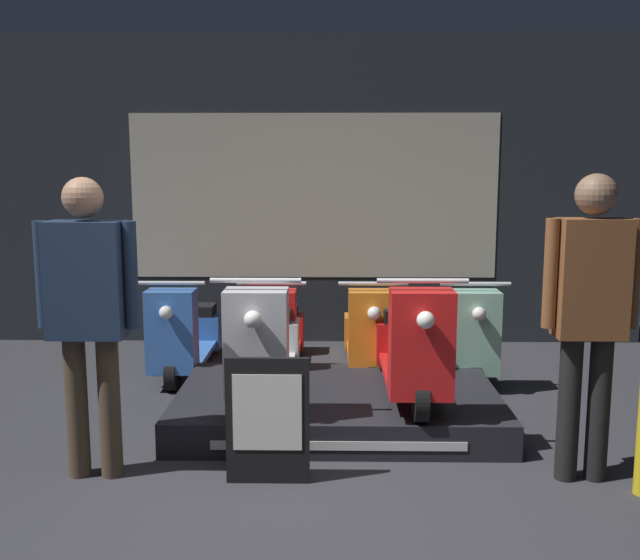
# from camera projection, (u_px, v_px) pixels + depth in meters

# --- Properties ---
(ground_plane) EXTENTS (30.00, 30.00, 0.00)m
(ground_plane) POSITION_uv_depth(u_px,v_px,m) (294.00, 528.00, 3.67)
(ground_plane) COLOR #2D2D33
(shop_wall_back) EXTENTS (6.93, 0.09, 3.20)m
(shop_wall_back) POSITION_uv_depth(u_px,v_px,m) (314.00, 192.00, 7.45)
(shop_wall_back) COLOR #23282D
(shop_wall_back) RESTS_ON ground_plane
(display_platform) EXTENTS (2.32, 1.48, 0.23)m
(display_platform) POSITION_uv_depth(u_px,v_px,m) (338.00, 406.00, 5.21)
(display_platform) COLOR black
(display_platform) RESTS_ON ground_plane
(scooter_display_left) EXTENTS (0.57, 1.64, 0.92)m
(scooter_display_left) POSITION_uv_depth(u_px,v_px,m) (265.00, 347.00, 5.07)
(scooter_display_left) COLOR black
(scooter_display_left) RESTS_ON display_platform
(scooter_display_right) EXTENTS (0.57, 1.64, 0.92)m
(scooter_display_right) POSITION_uv_depth(u_px,v_px,m) (411.00, 348.00, 5.05)
(scooter_display_right) COLOR black
(scooter_display_right) RESTS_ON display_platform
(scooter_backrow_0) EXTENTS (0.57, 1.64, 0.92)m
(scooter_backrow_0) POSITION_uv_depth(u_px,v_px,m) (185.00, 335.00, 6.45)
(scooter_backrow_0) COLOR black
(scooter_backrow_0) RESTS_ON ground_plane
(scooter_backrow_1) EXTENTS (0.57, 1.64, 0.92)m
(scooter_backrow_1) POSITION_uv_depth(u_px,v_px,m) (277.00, 335.00, 6.43)
(scooter_backrow_1) COLOR black
(scooter_backrow_1) RESTS_ON ground_plane
(scooter_backrow_2) EXTENTS (0.57, 1.64, 0.92)m
(scooter_backrow_2) POSITION_uv_depth(u_px,v_px,m) (369.00, 336.00, 6.42)
(scooter_backrow_2) COLOR black
(scooter_backrow_2) RESTS_ON ground_plane
(scooter_backrow_3) EXTENTS (0.57, 1.64, 0.92)m
(scooter_backrow_3) POSITION_uv_depth(u_px,v_px,m) (462.00, 336.00, 6.40)
(scooter_backrow_3) COLOR black
(scooter_backrow_3) RESTS_ON ground_plane
(person_left_browsing) EXTENTS (0.60, 0.24, 1.79)m
(person_left_browsing) POSITION_uv_depth(u_px,v_px,m) (88.00, 302.00, 4.15)
(person_left_browsing) COLOR #473828
(person_left_browsing) RESTS_ON ground_plane
(person_right_browsing) EXTENTS (0.55, 0.24, 1.81)m
(person_right_browsing) POSITION_uv_depth(u_px,v_px,m) (590.00, 304.00, 4.10)
(person_right_browsing) COLOR black
(person_right_browsing) RESTS_ON ground_plane
(price_sign_board) EXTENTS (0.49, 0.04, 0.76)m
(price_sign_board) POSITION_uv_depth(u_px,v_px,m) (268.00, 420.00, 4.15)
(price_sign_board) COLOR black
(price_sign_board) RESTS_ON ground_plane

